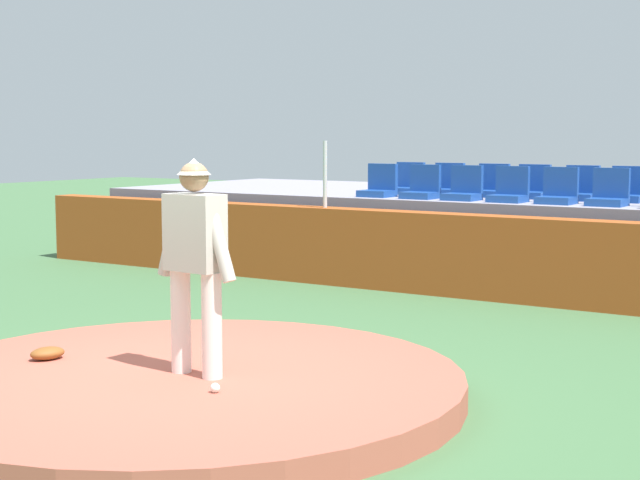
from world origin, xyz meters
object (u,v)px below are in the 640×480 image
(stadium_chair_9, at_px, (492,186))
(stadium_chair_12, at_px, (627,191))
(stadium_chair_1, at_px, (422,188))
(stadium_chair_3, at_px, (510,191))
(stadium_chair_8, at_px, (447,185))
(stadium_chair_10, at_px, (532,188))
(stadium_chair_0, at_px, (379,186))
(stadium_chair_7, at_px, (408,184))
(stadium_chair_11, at_px, (580,189))
(pitcher, at_px, (195,250))
(fielding_glove, at_px, (47,353))
(baseball, at_px, (215,388))
(stadium_chair_5, at_px, (609,194))
(stadium_chair_4, at_px, (558,192))
(stadium_chair_2, at_px, (464,189))

(stadium_chair_9, xyz_separation_m, stadium_chair_12, (2.05, -0.02, 0.00))
(stadium_chair_1, xyz_separation_m, stadium_chair_3, (1.37, 0.01, 0.00))
(stadium_chair_8, distance_m, stadium_chair_10, 1.39)
(stadium_chair_0, bearing_deg, stadium_chair_7, -90.40)
(stadium_chair_12, bearing_deg, stadium_chair_11, 1.70)
(pitcher, relative_size, fielding_glove, 5.81)
(pitcher, height_order, stadium_chair_11, pitcher)
(baseball, xyz_separation_m, stadium_chair_0, (-2.72, 7.33, 1.11))
(stadium_chair_5, xyz_separation_m, stadium_chair_12, (0.00, 0.87, 0.00))
(stadium_chair_4, distance_m, stadium_chair_10, 1.15)
(stadium_chair_11, bearing_deg, stadium_chair_0, 16.93)
(stadium_chair_4, relative_size, stadium_chair_8, 1.00)
(stadium_chair_3, height_order, stadium_chair_7, same)
(stadium_chair_1, relative_size, stadium_chair_12, 1.00)
(stadium_chair_3, relative_size, stadium_chair_10, 1.00)
(stadium_chair_2, distance_m, stadium_chair_11, 1.68)
(stadium_chair_0, distance_m, stadium_chair_10, 2.28)
(stadium_chair_2, xyz_separation_m, stadium_chair_10, (0.68, 0.93, 0.00))
(baseball, relative_size, fielding_glove, 0.25)
(stadium_chair_10, distance_m, stadium_chair_11, 0.75)
(stadium_chair_5, bearing_deg, pitcher, 79.94)
(stadium_chair_0, bearing_deg, stadium_chair_9, -148.09)
(stadium_chair_7, height_order, stadium_chair_9, same)
(baseball, relative_size, stadium_chair_0, 0.15)
(baseball, height_order, stadium_chair_1, stadium_chair_1)
(stadium_chair_3, bearing_deg, baseball, 94.76)
(stadium_chair_8, bearing_deg, stadium_chair_12, 179.56)
(pitcher, bearing_deg, fielding_glove, -164.64)
(stadium_chair_1, bearing_deg, stadium_chair_12, -161.63)
(pitcher, xyz_separation_m, stadium_chair_12, (1.24, 7.87, 0.13))
(pitcher, height_order, stadium_chair_4, pitcher)
(fielding_glove, distance_m, stadium_chair_7, 8.30)
(baseball, xyz_separation_m, stadium_chair_1, (-1.98, 7.30, 1.11))
(pitcher, xyz_separation_m, stadium_chair_1, (-1.51, 6.95, 0.13))
(stadium_chair_1, bearing_deg, stadium_chair_2, -179.00)
(stadium_chair_0, bearing_deg, stadium_chair_2, 179.21)
(stadium_chair_11, bearing_deg, stadium_chair_3, 50.72)
(stadium_chair_0, bearing_deg, stadium_chair_11, -163.07)
(stadium_chair_2, bearing_deg, fielding_glove, 85.41)
(pitcher, relative_size, stadium_chair_5, 3.49)
(stadium_chair_2, relative_size, stadium_chair_7, 1.00)
(pitcher, relative_size, stadium_chair_9, 3.49)
(fielding_glove, distance_m, stadium_chair_12, 8.65)
(pitcher, bearing_deg, stadium_chair_7, 109.81)
(stadium_chair_4, relative_size, stadium_chair_10, 1.00)
(fielding_glove, distance_m, stadium_chair_5, 7.83)
(baseball, bearing_deg, pitcher, 143.82)
(stadium_chair_1, bearing_deg, stadium_chair_4, -179.03)
(stadium_chair_0, xyz_separation_m, stadium_chair_10, (2.09, 0.91, 0.00))
(stadium_chair_5, bearing_deg, stadium_chair_11, -52.39)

